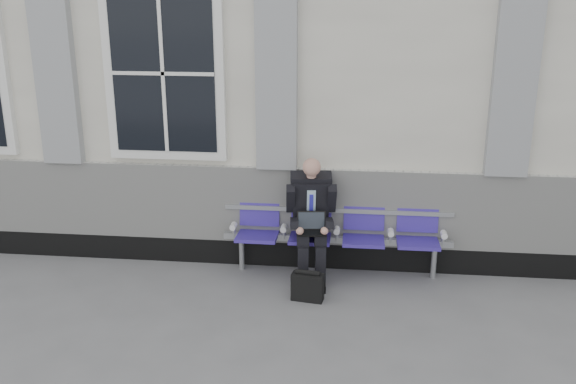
# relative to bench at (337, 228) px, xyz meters

# --- Properties ---
(ground) EXTENTS (70.00, 70.00, 0.00)m
(ground) POSITION_rel_bench_xyz_m (-2.30, -1.32, -0.55)
(ground) COLOR slate
(ground) RESTS_ON ground
(station_building) EXTENTS (14.40, 4.40, 4.49)m
(station_building) POSITION_rel_bench_xyz_m (-2.32, 2.15, 1.67)
(station_building) COLOR silver
(station_building) RESTS_ON ground
(bench) EXTENTS (2.60, 0.47, 0.91)m
(bench) POSITION_rel_bench_xyz_m (0.00, 0.00, 0.00)
(bench) COLOR #9EA0A3
(bench) RESTS_ON ground
(businessman) EXTENTS (0.58, 0.78, 1.39)m
(businessman) POSITION_rel_bench_xyz_m (-0.29, -0.13, 0.21)
(businessman) COLOR black
(businessman) RESTS_ON ground
(briefcase) EXTENTS (0.35, 0.19, 0.34)m
(briefcase) POSITION_rel_bench_xyz_m (-0.27, -0.72, -0.39)
(briefcase) COLOR black
(briefcase) RESTS_ON ground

